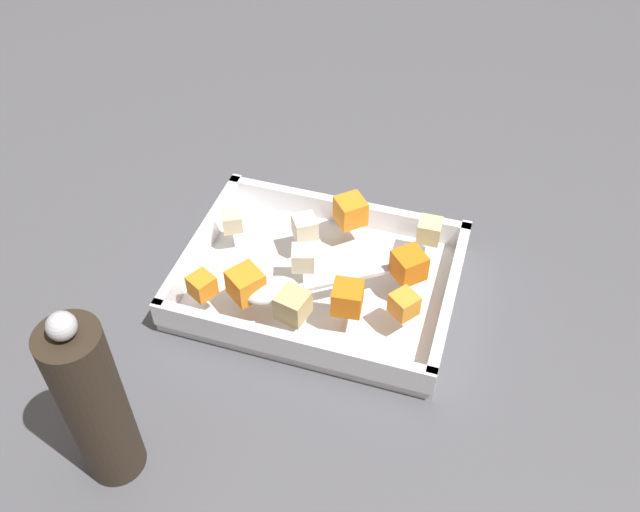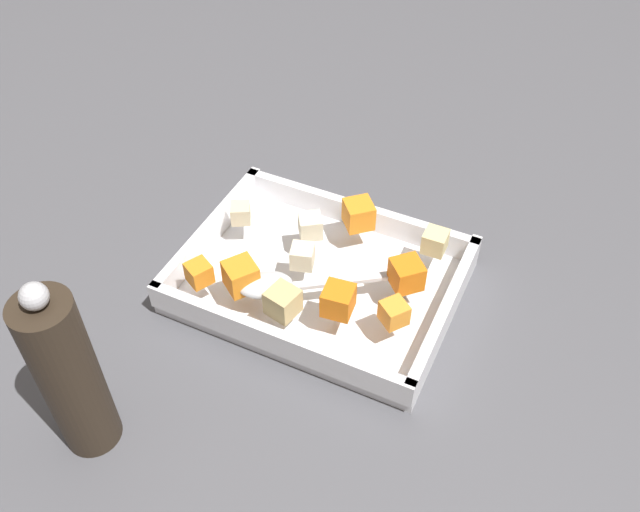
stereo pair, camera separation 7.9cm
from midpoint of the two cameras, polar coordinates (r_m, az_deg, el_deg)
name	(u,v)px [view 2 (the right image)]	position (r m, az deg, el deg)	size (l,w,h in m)	color
ground_plane	(309,283)	(0.84, 1.77, -2.40)	(4.00, 4.00, 0.00)	#4C4C51
baking_dish	(320,282)	(0.82, 2.75, -2.27)	(0.32, 0.24, 0.05)	silver
carrot_chunk_rim_edge	(359,214)	(0.84, 5.92, 3.33)	(0.03, 0.03, 0.03)	orange
carrot_chunk_corner_sw	(338,300)	(0.74, 4.58, -3.82)	(0.03, 0.03, 0.03)	orange
carrot_chunk_far_right	(394,313)	(0.74, 9.20, -4.81)	(0.03, 0.03, 0.03)	orange
carrot_chunk_near_left	(407,274)	(0.78, 10.07, -1.63)	(0.03, 0.03, 0.03)	orange
carrot_chunk_front_center	(241,276)	(0.76, -3.61, -1.81)	(0.03, 0.03, 0.03)	orange
carrot_chunk_mid_right	(199,273)	(0.78, -7.09, -1.55)	(0.03, 0.03, 0.03)	orange
potato_chunk_heap_top	(310,226)	(0.82, 1.95, 2.36)	(0.03, 0.03, 0.03)	beige
potato_chunk_mid_left	(300,255)	(0.79, 1.21, -0.09)	(0.03, 0.03, 0.03)	beige
potato_chunk_heap_side	(283,302)	(0.74, -0.02, -3.97)	(0.03, 0.03, 0.03)	tan
potato_chunk_back_center	(435,241)	(0.82, 12.20, 1.05)	(0.03, 0.03, 0.03)	#E0CC89
potato_chunk_far_left	(241,213)	(0.85, -3.91, 3.42)	(0.02, 0.02, 0.02)	beige
serving_spoon	(277,284)	(0.76, -0.57, -2.50)	(0.18, 0.13, 0.02)	silver
pepper_mill	(69,375)	(0.66, -16.78, -9.59)	(0.06, 0.06, 0.22)	#2D2319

